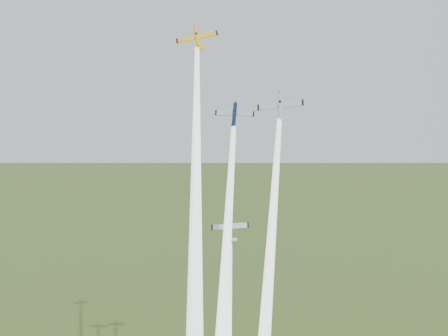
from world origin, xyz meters
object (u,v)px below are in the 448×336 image
Objects in this scene: plane_yellow at (197,38)px; plane_navy at (234,115)px; plane_silver_low at (230,228)px; plane_silver_right at (280,107)px.

plane_navy is (9.30, -7.91, -15.16)m from plane_yellow.
plane_silver_low is at bearing -90.67° from plane_navy.
plane_yellow is at bearing 131.28° from plane_navy.
plane_navy is 0.84× the size of plane_silver_right.
plane_silver_low is (-6.95, -12.20, -20.76)m from plane_silver_right.
plane_silver_right reaches higher than plane_silver_low.
plane_silver_low is (1.34, -9.98, -19.27)m from plane_navy.
plane_silver_low is at bearing -123.36° from plane_silver_right.
plane_yellow is at bearing 158.37° from plane_silver_right.
plane_silver_right is at bearing 6.67° from plane_navy.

